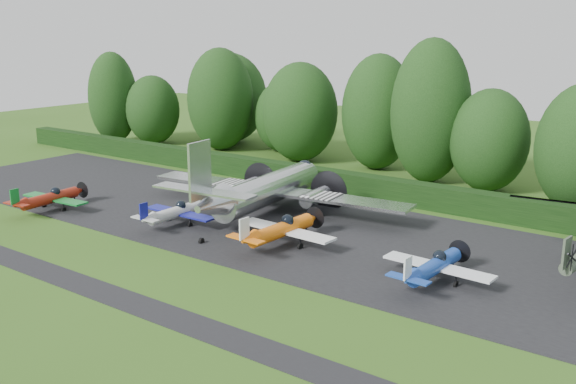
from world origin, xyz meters
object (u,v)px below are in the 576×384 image
Objects in this scene: transport_plane at (266,189)px; light_plane_orange at (282,229)px; light_plane_red at (50,198)px; light_plane_white at (176,212)px; light_plane_blue at (435,266)px.

light_plane_orange is (5.67, -5.52, -0.86)m from transport_plane.
light_plane_red is at bearing -172.38° from light_plane_orange.
light_plane_red reaches higher than light_plane_white.
light_plane_white is at bearing -178.48° from light_plane_orange.
light_plane_blue is (11.04, -0.09, -0.13)m from light_plane_orange.
light_plane_orange is 1.12× the size of light_plane_blue.
light_plane_blue is (20.31, 0.66, 0.05)m from light_plane_white.
light_plane_orange is (9.27, 0.76, 0.17)m from light_plane_white.
light_plane_red is at bearing -176.05° from light_plane_blue.
light_plane_white is at bearing 178.96° from light_plane_blue.
light_plane_orange reaches higher than light_plane_blue.
light_plane_orange is 11.04m from light_plane_blue.
light_plane_red is 1.02× the size of light_plane_white.
light_plane_blue is at bearing -12.59° from transport_plane.
light_plane_blue is (31.46, 3.79, 0.02)m from light_plane_red.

